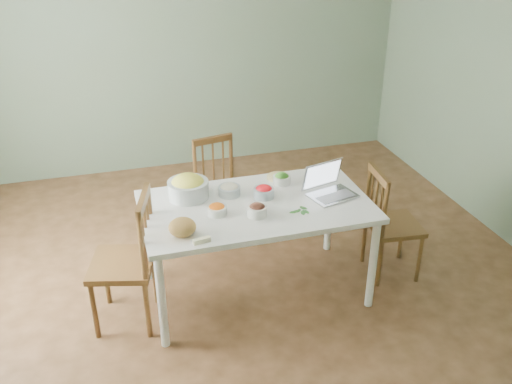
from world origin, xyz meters
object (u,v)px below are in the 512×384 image
object	(u,v)px
dining_table	(256,249)
laptop	(334,182)
bowl_squash	(188,187)
chair_far	(222,192)
bread_boule	(182,227)
chair_right	(394,223)
chair_left	(122,261)

from	to	relation	value
dining_table	laptop	distance (m)	0.78
bowl_squash	chair_far	bearing A→B (deg)	57.63
bread_boule	chair_right	bearing A→B (deg)	7.38
chair_left	bread_boule	world-z (taller)	chair_left
dining_table	chair_right	distance (m)	1.15
chair_right	bowl_squash	xyz separation A→B (m)	(-1.61, 0.30, 0.41)
chair_far	bowl_squash	xyz separation A→B (m)	(-0.40, -0.63, 0.41)
dining_table	chair_right	world-z (taller)	chair_right
chair_right	bread_boule	bearing A→B (deg)	103.17
bowl_squash	laptop	distance (m)	1.09
chair_left	bowl_squash	xyz separation A→B (m)	(0.55, 0.31, 0.36)
bread_boule	laptop	size ratio (longest dim) A/B	0.54
dining_table	chair_far	xyz separation A→B (m)	(-0.06, 0.87, 0.07)
bread_boule	bowl_squash	world-z (taller)	bowl_squash
chair_left	laptop	bearing A→B (deg)	105.12
chair_right	bowl_squash	bearing A→B (deg)	85.28
dining_table	bowl_squash	xyz separation A→B (m)	(-0.46, 0.25, 0.48)
chair_far	bread_boule	world-z (taller)	chair_far
bowl_squash	laptop	bearing A→B (deg)	-15.77
bowl_squash	dining_table	bearing A→B (deg)	-28.46
chair_far	bread_boule	size ratio (longest dim) A/B	5.02
chair_far	chair_right	distance (m)	1.52
dining_table	chair_left	size ratio (longest dim) A/B	1.63
chair_far	chair_left	world-z (taller)	chair_left
dining_table	laptop	bearing A→B (deg)	-4.63
dining_table	chair_far	size ratio (longest dim) A/B	1.81
chair_far	bread_boule	xyz separation A→B (m)	(-0.53, -1.15, 0.38)
chair_right	laptop	world-z (taller)	laptop
bowl_squash	chair_left	bearing A→B (deg)	-150.91
chair_far	chair_right	size ratio (longest dim) A/B	0.99
chair_far	laptop	bearing A→B (deg)	-65.99
dining_table	laptop	xyz separation A→B (m)	(0.59, -0.05, 0.51)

